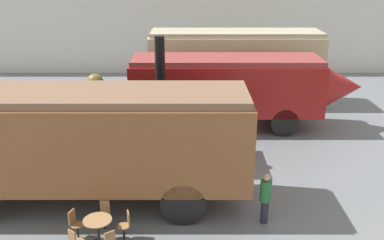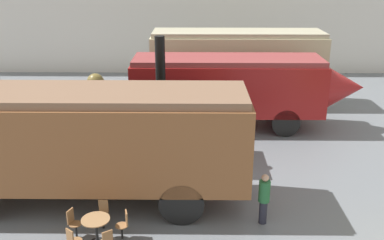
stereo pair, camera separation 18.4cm
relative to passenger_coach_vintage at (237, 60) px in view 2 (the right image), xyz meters
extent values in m
plane|color=slate|center=(-2.14, -8.16, -2.43)|extent=(80.00, 80.00, 0.00)
cube|color=silver|center=(-2.14, 7.07, 2.07)|extent=(44.00, 0.15, 9.00)
cube|color=beige|center=(0.00, 0.00, -0.09)|extent=(9.24, 2.58, 2.88)
cube|color=tan|center=(0.00, 0.00, 1.47)|extent=(9.05, 2.37, 0.24)
cylinder|color=black|center=(2.77, -1.23, -1.74)|extent=(1.39, 0.12, 1.39)
cylinder|color=black|center=(2.77, 1.23, -1.74)|extent=(1.39, 0.12, 1.39)
cylinder|color=black|center=(-2.77, -1.23, -1.74)|extent=(1.39, 0.12, 1.39)
cylinder|color=black|center=(-2.77, 1.23, -1.74)|extent=(1.39, 0.12, 1.39)
cube|color=maroon|center=(-0.78, -3.75, -0.44)|extent=(8.76, 2.53, 2.32)
cone|color=maroon|center=(4.59, -3.75, -0.44)|extent=(1.97, 2.21, 2.21)
cube|color=brown|center=(-0.78, -3.75, 0.84)|extent=(8.58, 2.33, 0.24)
cylinder|color=black|center=(1.85, -4.96, -1.79)|extent=(1.28, 0.12, 1.28)
cylinder|color=black|center=(1.85, -2.55, -1.79)|extent=(1.28, 0.12, 1.28)
cylinder|color=black|center=(-3.41, -4.96, -1.79)|extent=(1.28, 0.12, 1.28)
cylinder|color=black|center=(-3.41, -2.55, -1.79)|extent=(1.28, 0.12, 1.28)
cube|color=black|center=(-5.60, -7.49, -0.67)|extent=(7.55, 2.51, 2.35)
cylinder|color=black|center=(-3.53, -7.49, 1.51)|extent=(0.37, 0.37, 2.02)
sphere|color=brown|center=(-5.98, -7.49, 0.80)|extent=(0.64, 0.64, 0.64)
cylinder|color=black|center=(-3.34, -8.69, -1.98)|extent=(0.90, 0.12, 0.90)
cylinder|color=black|center=(-3.34, -6.29, -1.98)|extent=(0.90, 0.12, 0.90)
cylinder|color=black|center=(-7.87, -8.69, -1.98)|extent=(0.90, 0.12, 0.90)
cylinder|color=black|center=(-7.87, -6.29, -1.98)|extent=(0.90, 0.12, 0.90)
cube|color=brown|center=(-5.70, -10.69, -0.20)|extent=(10.28, 2.66, 2.70)
cube|color=brown|center=(-5.70, -10.69, 1.27)|extent=(10.07, 2.45, 0.24)
cylinder|color=black|center=(-2.62, -11.96, -1.75)|extent=(1.37, 0.12, 1.37)
cylinder|color=black|center=(-2.62, -9.42, -1.75)|extent=(1.37, 0.12, 1.37)
cylinder|color=black|center=(-8.78, -9.42, -1.75)|extent=(1.37, 0.12, 1.37)
cylinder|color=black|center=(-4.97, -12.87, -2.05)|extent=(0.08, 0.08, 0.72)
cylinder|color=#9E754C|center=(-4.97, -12.87, -1.68)|extent=(0.80, 0.80, 0.03)
cube|color=olive|center=(-4.50, -13.58, -1.77)|extent=(0.26, 0.19, 0.42)
cylinder|color=black|center=(-4.29, -12.68, -2.22)|extent=(0.06, 0.06, 0.42)
cylinder|color=olive|center=(-4.29, -12.68, -2.00)|extent=(0.36, 0.36, 0.03)
cube|color=olive|center=(-4.14, -12.64, -1.77)|extent=(0.12, 0.29, 0.42)
cylinder|color=black|center=(-4.93, -12.17, -2.22)|extent=(0.06, 0.06, 0.42)
cylinder|color=olive|center=(-4.93, -12.17, -2.00)|extent=(0.36, 0.36, 0.03)
cube|color=olive|center=(-4.93, -12.02, -1.77)|extent=(0.29, 0.05, 0.42)
cylinder|color=black|center=(-5.62, -12.62, -2.22)|extent=(0.06, 0.06, 0.42)
cylinder|color=olive|center=(-5.62, -12.62, -2.00)|extent=(0.36, 0.36, 0.03)
cube|color=olive|center=(-5.76, -12.57, -1.77)|extent=(0.14, 0.28, 0.42)
cube|color=olive|center=(-5.50, -13.54, -1.77)|extent=(0.25, 0.21, 0.42)
cylinder|color=#262633|center=(-0.16, -11.83, -2.06)|extent=(0.24, 0.24, 0.75)
cylinder|color=#266638|center=(-0.16, -11.83, -1.35)|extent=(0.34, 0.34, 0.67)
sphere|color=tan|center=(-0.16, -11.83, -0.91)|extent=(0.22, 0.22, 0.22)
camera|label=1|loc=(-2.35, -22.98, 5.00)|focal=40.00mm
camera|label=2|loc=(-2.17, -22.98, 5.00)|focal=40.00mm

